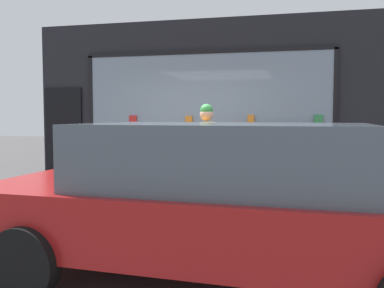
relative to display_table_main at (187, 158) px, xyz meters
The scene contains 7 objects.
ground_plane 1.19m from the display_table_main, 90.00° to the right, with size 40.00×40.00×0.00m, color #474444.
shopfront_facade 1.76m from the display_table_main, 91.53° to the left, with size 7.49×0.29×3.49m.
display_table_main is the anchor object (origin of this frame).
person_browsing 0.86m from the display_table_main, 52.07° to the right, with size 0.26×0.66×1.67m.
small_dog 0.99m from the display_table_main, 84.59° to the right, with size 0.22×0.60×0.39m.
sandwich_board_sign 1.95m from the display_table_main, ahead, with size 0.70×0.73×0.92m.
parked_car 3.92m from the display_table_main, 70.70° to the right, with size 4.46×2.05×1.41m.
Camera 1 is at (1.91, -6.47, 1.48)m, focal length 40.00 mm.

